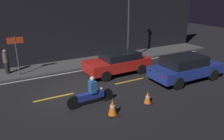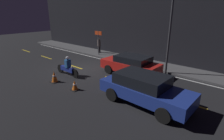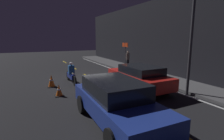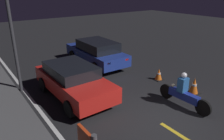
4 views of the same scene
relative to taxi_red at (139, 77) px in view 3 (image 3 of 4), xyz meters
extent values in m
plane|color=black|center=(-3.55, -1.51, -0.75)|extent=(56.00, 56.00, 0.00)
cube|color=#4C4C4F|center=(-3.55, 2.96, -0.68)|extent=(28.00, 2.24, 0.13)
cube|color=black|center=(-3.55, 4.24, 2.23)|extent=(28.00, 0.30, 5.95)
cube|color=gold|center=(-13.55, -1.51, -0.75)|extent=(2.00, 0.14, 0.01)
cube|color=gold|center=(-9.05, -1.51, -0.75)|extent=(2.00, 0.14, 0.01)
cube|color=gold|center=(-4.55, -1.51, -0.75)|extent=(2.00, 0.14, 0.01)
cube|color=gold|center=(-0.05, -1.51, -0.75)|extent=(2.00, 0.14, 0.01)
cube|color=gold|center=(4.45, -1.51, -0.75)|extent=(2.00, 0.14, 0.01)
cube|color=silver|center=(-3.55, 1.59, -0.75)|extent=(25.20, 0.14, 0.01)
cube|color=red|center=(-0.05, 0.00, -0.11)|extent=(4.19, 1.85, 0.63)
cube|color=black|center=(0.16, 0.00, 0.42)|extent=(2.32, 1.64, 0.43)
cube|color=red|center=(2.01, -0.54, 0.04)|extent=(0.06, 0.20, 0.10)
cube|color=red|center=(1.99, 0.61, 0.04)|extent=(0.06, 0.20, 0.10)
cylinder|color=black|center=(-1.32, -0.89, -0.43)|extent=(0.64, 0.19, 0.64)
cylinder|color=black|center=(-1.36, 0.84, -0.43)|extent=(0.64, 0.19, 0.64)
cylinder|color=black|center=(1.25, -0.84, -0.43)|extent=(0.64, 0.19, 0.64)
cylinder|color=black|center=(1.22, 0.89, -0.43)|extent=(0.64, 0.19, 0.64)
cube|color=navy|center=(2.95, -2.93, -0.11)|extent=(4.48, 1.82, 0.60)
cube|color=black|center=(2.73, -2.93, 0.46)|extent=(2.47, 1.62, 0.54)
cube|color=red|center=(0.76, -2.33, 0.04)|extent=(0.06, 0.20, 0.10)
cube|color=red|center=(0.74, -3.48, 0.04)|extent=(0.06, 0.20, 0.10)
cylinder|color=black|center=(4.34, -2.09, -0.41)|extent=(0.68, 0.19, 0.68)
cylinder|color=black|center=(1.58, -2.05, -0.41)|extent=(0.68, 0.19, 0.68)
cylinder|color=black|center=(1.56, -3.78, -0.41)|extent=(0.68, 0.19, 0.68)
cylinder|color=black|center=(-2.40, -3.05, -0.44)|extent=(0.62, 0.09, 0.62)
cylinder|color=black|center=(-4.07, -3.09, -0.44)|extent=(0.62, 0.11, 0.62)
cube|color=navy|center=(-3.23, -3.07, -0.29)|extent=(1.29, 0.27, 0.30)
sphere|color=#F2EABF|center=(-2.69, -3.06, -0.06)|extent=(0.14, 0.14, 0.14)
cube|color=#265999|center=(-3.13, -3.07, 0.13)|extent=(0.29, 0.37, 0.55)
sphere|color=silver|center=(-3.13, -3.07, 0.52)|extent=(0.22, 0.22, 0.22)
cube|color=black|center=(-2.81, -4.36, -0.74)|extent=(0.51, 0.51, 0.03)
cone|color=orange|center=(-2.81, -4.36, -0.37)|extent=(0.39, 0.39, 0.70)
cylinder|color=white|center=(-2.81, -4.36, -0.34)|extent=(0.21, 0.21, 0.08)
cube|color=black|center=(-0.87, -4.24, -0.74)|extent=(0.45, 0.45, 0.03)
cone|color=orange|center=(-0.87, -4.24, -0.44)|extent=(0.34, 0.34, 0.56)
cylinder|color=white|center=(-0.87, -4.24, -0.41)|extent=(0.19, 0.19, 0.07)
cylinder|color=black|center=(-6.24, 3.01, -0.26)|extent=(0.28, 0.28, 0.70)
cylinder|color=#594C47|center=(-6.24, 3.01, 0.40)|extent=(0.34, 0.34, 0.63)
sphere|color=tan|center=(-6.24, 3.01, 0.82)|extent=(0.20, 0.20, 0.20)
cylinder|color=#4C4C51|center=(-5.62, 2.35, 0.58)|extent=(0.08, 0.08, 2.40)
cube|color=red|center=(-5.62, 2.35, 1.53)|extent=(0.90, 0.05, 0.36)
cylinder|color=#333338|center=(1.86, 1.69, 2.00)|extent=(0.14, 0.14, 5.50)
camera|label=1|loc=(-6.75, -11.46, 4.10)|focal=35.00mm
camera|label=2|loc=(6.78, -9.70, 3.54)|focal=28.00mm
camera|label=3|loc=(7.91, -5.54, 2.14)|focal=28.00mm
camera|label=4|loc=(-7.70, 3.54, 3.62)|focal=35.00mm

